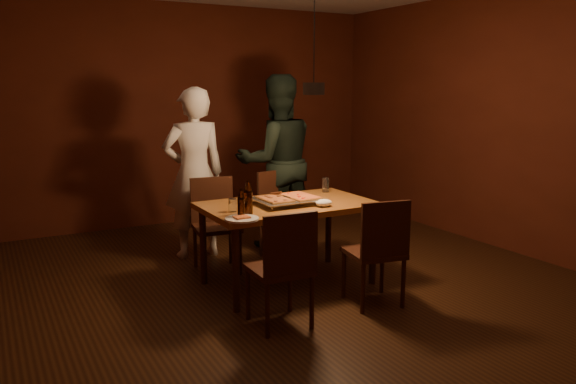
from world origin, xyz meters
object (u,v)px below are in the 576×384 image
beer_bottle_a (241,203)px  chair_near_right (379,243)px  dining_table (288,211)px  pizza_tray (287,201)px  chair_near_left (284,259)px  chair_far_left (214,215)px  pendant_lamp (314,87)px  chair_far_right (280,205)px  plate_slice (242,219)px  beer_bottle_b (248,197)px  diner_white (194,173)px  diner_dark (277,162)px

beer_bottle_a → chair_near_right: bearing=-28.4°
dining_table → pizza_tray: (-0.02, -0.02, 0.10)m
dining_table → chair_near_left: bearing=-120.4°
chair_far_left → pendant_lamp: bearing=128.2°
chair_far_left → chair_far_right: bearing=-164.6°
plate_slice → dining_table: bearing=31.7°
beer_bottle_b → diner_white: bearing=88.2°
chair_near_right → diner_dark: bearing=96.4°
beer_bottle_a → diner_white: (0.15, 1.52, 0.02)m
plate_slice → diner_white: 1.62m
chair_near_left → diner_white: diner_white is taller
chair_far_right → diner_dark: diner_dark is taller
chair_far_right → pendant_lamp: bearing=64.5°
chair_near_right → diner_dark: 2.03m
chair_near_left → beer_bottle_b: bearing=92.4°
diner_white → diner_dark: bearing=-178.9°
diner_white → diner_dark: diner_dark is taller
beer_bottle_b → pendant_lamp: 1.06m
pizza_tray → plate_slice: (-0.59, -0.36, -0.01)m
chair_near_left → chair_near_right: bearing=2.4°
chair_far_right → chair_near_right: (0.03, -1.64, 0.00)m
dining_table → chair_near_left: chair_near_left is taller
chair_far_right → beer_bottle_b: bearing=37.9°
diner_dark → diner_white: bearing=5.4°
chair_far_right → plate_slice: 1.57m
beer_bottle_b → diner_white: (0.05, 1.44, -0.01)m
dining_table → chair_near_right: (0.38, -0.82, -0.14)m
dining_table → plate_slice: plate_slice is taller
pizza_tray → pendant_lamp: bearing=-52.8°
beer_bottle_a → beer_bottle_b: bearing=40.1°
beer_bottle_b → chair_far_right: bearing=51.0°
chair_far_right → diner_white: (-0.79, 0.40, 0.35)m
chair_near_right → beer_bottle_a: beer_bottle_a is taller
chair_near_right → pizza_tray: 0.93m
diner_white → pendant_lamp: 1.78m
chair_far_right → chair_near_right: bearing=77.8°
chair_far_left → beer_bottle_a: 1.09m
dining_table → chair_near_right: 0.91m
chair_far_right → diner_dark: size_ratio=0.27×
chair_near_left → plate_slice: size_ratio=1.82×
chair_far_right → chair_near_left: size_ratio=1.04×
chair_near_right → beer_bottle_a: size_ratio=2.10×
dining_table → chair_far_left: bearing=119.5°
chair_far_left → diner_white: diner_white is taller
chair_far_left → chair_far_right: size_ratio=0.96×
pizza_tray → pendant_lamp: (0.15, -0.20, 0.99)m
dining_table → chair_far_right: size_ratio=2.97×
dining_table → chair_far_right: (0.35, 0.82, -0.14)m
beer_bottle_b → diner_dark: (0.99, 1.38, 0.06)m
chair_far_right → plate_slice: bearing=38.0°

